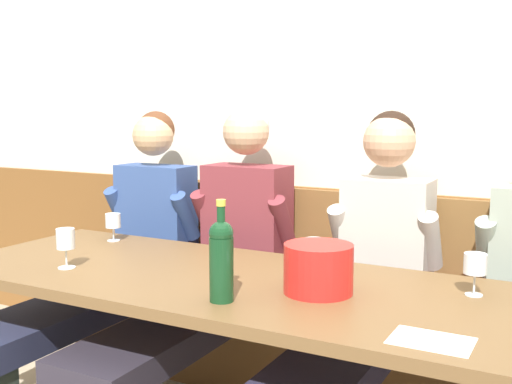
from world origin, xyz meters
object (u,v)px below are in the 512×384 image
Objects in this scene: wine_bottle_green_tall at (221,258)px; wine_glass_by_bottle at (314,250)px; person_center_left_seat at (361,285)px; wine_glass_mid_right at (66,241)px; ice_bucket at (318,269)px; wine_glass_center_rear at (475,266)px; wine_glass_center_front at (113,221)px; person_center_right_seat at (210,262)px; person_left_seat at (110,256)px; dining_table at (236,298)px; wall_bench at (313,334)px.

wine_glass_by_bottle is (0.15, 0.39, -0.04)m from wine_bottle_green_tall.
wine_glass_mid_right is (-0.98, -0.55, 0.18)m from person_center_left_seat.
person_center_left_seat is 5.78× the size of ice_bucket.
wine_glass_center_front is (-1.59, 0.09, -0.01)m from wine_glass_center_rear.
wine_glass_center_rear is (1.42, 0.37, -0.01)m from wine_glass_mid_right.
person_center_left_seat is 0.42m from ice_bucket.
wine_glass_by_bottle is (0.59, -0.23, 0.17)m from person_center_right_seat.
person_left_seat is 5.77× the size of ice_bucket.
wine_glass_mid_right is (-0.64, -0.18, 0.18)m from dining_table.
wall_bench is 20.33× the size of wine_glass_center_front.
person_left_seat is 1.17m from wine_glass_by_bottle.
person_center_right_seat is at bearing 170.72° from wine_glass_center_rear.
person_left_seat is 0.98× the size of person_center_right_seat.
person_left_seat reaches higher than wine_glass_by_bottle.
wine_bottle_green_tall reaches higher than wine_glass_center_rear.
person_left_seat is (-0.89, 0.34, -0.02)m from dining_table.
person_center_left_seat is at bearing 29.15° from wine_glass_mid_right.
wine_glass_center_rear is 1.59m from wine_glass_center_front.
wall_bench is 0.84m from wine_glass_by_bottle.
wine_glass_center_rear is (1.67, -0.16, 0.19)m from person_left_seat.
wall_bench is 1.13× the size of dining_table.
wine_glass_mid_right is at bearing -164.08° from dining_table.
person_left_seat reaches higher than wine_bottle_green_tall.
wine_glass_by_bottle is (-0.08, 0.16, 0.02)m from ice_bucket.
wine_glass_by_bottle is at bearing -7.62° from wine_glass_center_front.
wine_bottle_green_tall reaches higher than ice_bucket.
person_center_right_seat is at bearing 149.55° from ice_bucket.
wine_glass_center_front is at bearing -37.64° from person_left_seat.
person_center_left_seat is 1.14m from wine_glass_mid_right.
wine_glass_mid_right is (0.25, -0.52, 0.20)m from person_left_seat.
wine_glass_center_front is (-0.17, 0.46, -0.01)m from wine_glass_mid_right.
wall_bench is at bearing 95.35° from wine_bottle_green_tall.
person_left_seat reaches higher than dining_table.
wine_glass_mid_right reaches higher than dining_table.
wine_glass_mid_right is at bearing -125.31° from wall_bench.
dining_table is 0.33m from wine_glass_by_bottle.
wine_glass_center_rear reaches higher than dining_table.
wine_glass_center_rear is at bearing 32.21° from wine_bottle_green_tall.
person_center_right_seat is 0.50m from wine_glass_center_front.
dining_table is 17.97× the size of wine_glass_center_front.
wall_bench reaches higher than wine_glass_center_front.
wine_glass_mid_right is 0.49m from wine_glass_center_front.
person_center_right_seat reaches higher than wine_glass_mid_right.
ice_bucket is at bearing -16.69° from person_left_seat.
ice_bucket is 1.64× the size of wine_glass_center_rear.
wall_bench is 1.14m from wine_bottle_green_tall.
ice_bucket is (1.22, -0.36, 0.18)m from person_left_seat.
person_center_left_seat is 1.17m from wine_glass_center_front.
wall_bench is 0.62m from person_center_right_seat.
wine_bottle_green_tall is (0.09, -0.97, 0.59)m from wall_bench.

